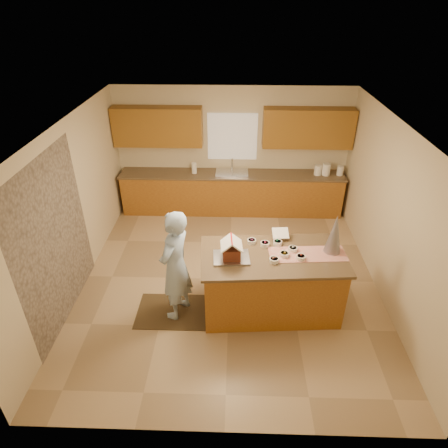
{
  "coord_description": "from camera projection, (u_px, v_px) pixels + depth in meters",
  "views": [
    {
      "loc": [
        0.07,
        -5.32,
        4.34
      ],
      "look_at": [
        -0.1,
        0.2,
        1.0
      ],
      "focal_mm": 31.23,
      "sensor_mm": 36.0,
      "label": 1
    }
  ],
  "objects": [
    {
      "name": "ceiling",
      "position": [
        231.0,
        127.0,
        5.4
      ],
      "size": [
        5.5,
        5.5,
        0.0
      ],
      "primitive_type": "plane",
      "color": "silver",
      "rests_on": "floor"
    },
    {
      "name": "island_top",
      "position": [
        273.0,
        256.0,
        5.67
      ],
      "size": [
        2.17,
        1.24,
        0.04
      ],
      "primitive_type": "cube",
      "rotation": [
        0.0,
        0.0,
        0.07
      ],
      "color": "brown",
      "rests_on": "island_base"
    },
    {
      "name": "back_counter_top",
      "position": [
        232.0,
        174.0,
        8.43
      ],
      "size": [
        4.85,
        0.63,
        0.04
      ],
      "primitive_type": "cube",
      "color": "brown",
      "rests_on": "back_counter_base"
    },
    {
      "name": "paper_towel",
      "position": [
        194.0,
        168.0,
        8.38
      ],
      "size": [
        0.11,
        0.11,
        0.23
      ],
      "primitive_type": "cylinder",
      "color": "white",
      "rests_on": "back_counter_top"
    },
    {
      "name": "boy",
      "position": [
        175.0,
        266.0,
        5.64
      ],
      "size": [
        0.64,
        0.76,
        1.77
      ],
      "primitive_type": "imported",
      "rotation": [
        0.0,
        0.0,
        -1.96
      ],
      "color": "#A6C5EC",
      "rests_on": "rug"
    },
    {
      "name": "back_counter_base",
      "position": [
        232.0,
        193.0,
        8.67
      ],
      "size": [
        4.8,
        0.6,
        0.88
      ],
      "primitive_type": "cube",
      "color": "#9E6720",
      "rests_on": "floor"
    },
    {
      "name": "upper_cabinet_left",
      "position": [
        158.0,
        127.0,
        8.06
      ],
      "size": [
        1.85,
        0.35,
        0.8
      ],
      "primitive_type": "cube",
      "color": "brown",
      "rests_on": "wall_back"
    },
    {
      "name": "sink",
      "position": [
        232.0,
        175.0,
        8.43
      ],
      "size": [
        0.7,
        0.45,
        0.12
      ],
      "primitive_type": "cube",
      "color": "silver",
      "rests_on": "back_counter_top"
    },
    {
      "name": "wall_right",
      "position": [
        391.0,
        214.0,
        6.03
      ],
      "size": [
        5.5,
        5.5,
        0.0
      ],
      "primitive_type": "plane",
      "color": "beige",
      "rests_on": "floor"
    },
    {
      "name": "tinsel_tree",
      "position": [
        335.0,
        234.0,
        5.57
      ],
      "size": [
        0.26,
        0.26,
        0.61
      ],
      "primitive_type": "cone",
      "rotation": [
        0.0,
        0.0,
        0.07
      ],
      "color": "#A7A8B3",
      "rests_on": "island_top"
    },
    {
      "name": "baking_tray",
      "position": [
        231.0,
        258.0,
        5.58
      ],
      "size": [
        0.54,
        0.42,
        0.03
      ],
      "primitive_type": "cube",
      "rotation": [
        0.0,
        0.0,
        0.07
      ],
      "color": "silver",
      "rests_on": "island_top"
    },
    {
      "name": "cookbook",
      "position": [
        280.0,
        233.0,
        5.97
      ],
      "size": [
        0.26,
        0.21,
        0.11
      ],
      "primitive_type": "cube",
      "rotation": [
        -1.13,
        0.0,
        0.07
      ],
      "color": "white",
      "rests_on": "island_top"
    },
    {
      "name": "window_curtain",
      "position": [
        232.0,
        137.0,
        8.27
      ],
      "size": [
        1.05,
        0.03,
        1.0
      ],
      "primitive_type": "cube",
      "color": "white",
      "rests_on": "wall_back"
    },
    {
      "name": "island_base",
      "position": [
        271.0,
        284.0,
        5.93
      ],
      "size": [
        2.08,
        1.15,
        0.98
      ],
      "primitive_type": "cube",
      "rotation": [
        0.0,
        0.0,
        0.07
      ],
      "color": "#9E6720",
      "rests_on": "floor"
    },
    {
      "name": "faucet",
      "position": [
        232.0,
        164.0,
        8.5
      ],
      "size": [
        0.03,
        0.03,
        0.28
      ],
      "primitive_type": "cylinder",
      "color": "silver",
      "rests_on": "back_counter_top"
    },
    {
      "name": "canister_c",
      "position": [
        340.0,
        171.0,
        8.31
      ],
      "size": [
        0.14,
        0.14,
        0.19
      ],
      "primitive_type": "cylinder",
      "color": "white",
      "rests_on": "back_counter_top"
    },
    {
      "name": "wall_left",
      "position": [
        72.0,
        209.0,
        6.17
      ],
      "size": [
        5.5,
        5.5,
        0.0
      ],
      "primitive_type": "plane",
      "color": "beige",
      "rests_on": "floor"
    },
    {
      "name": "wall_back",
      "position": [
        232.0,
        150.0,
        8.45
      ],
      "size": [
        5.5,
        5.5,
        0.0
      ],
      "primitive_type": "plane",
      "color": "beige",
      "rests_on": "floor"
    },
    {
      "name": "gingerbread_house",
      "position": [
        231.0,
        250.0,
        5.51
      ],
      "size": [
        0.33,
        0.33,
        0.32
      ],
      "color": "#602819",
      "rests_on": "baking_tray"
    },
    {
      "name": "floor",
      "position": [
        229.0,
        279.0,
        6.8
      ],
      "size": [
        5.5,
        5.5,
        0.0
      ],
      "primitive_type": "plane",
      "color": "tan",
      "rests_on": "ground"
    },
    {
      "name": "rug",
      "position": [
        176.0,
        311.0,
        6.11
      ],
      "size": [
        1.2,
        0.79,
        0.01
      ],
      "primitive_type": "cube",
      "color": "black",
      "rests_on": "floor"
    },
    {
      "name": "canister_b",
      "position": [
        326.0,
        169.0,
        8.3
      ],
      "size": [
        0.18,
        0.18,
        0.25
      ],
      "primitive_type": "cylinder",
      "color": "white",
      "rests_on": "back_counter_top"
    },
    {
      "name": "table_runner",
      "position": [
        308.0,
        254.0,
        5.67
      ],
      "size": [
        1.14,
        0.48,
        0.01
      ],
      "primitive_type": "cube",
      "rotation": [
        0.0,
        0.0,
        0.07
      ],
      "color": "#B61F0D",
      "rests_on": "island_top"
    },
    {
      "name": "stone_accent",
      "position": [
        55.0,
        243.0,
        5.54
      ],
      "size": [
        0.0,
        2.5,
        2.5
      ],
      "primitive_type": "plane",
      "rotation": [
        1.57,
        0.0,
        1.57
      ],
      "color": "gray",
      "rests_on": "wall_left"
    },
    {
      "name": "wall_front",
      "position": [
        225.0,
        351.0,
        3.75
      ],
      "size": [
        5.5,
        5.5,
        0.0
      ],
      "primitive_type": "plane",
      "color": "beige",
      "rests_on": "floor"
    },
    {
      "name": "upper_cabinet_right",
      "position": [
        308.0,
        128.0,
        7.97
      ],
      "size": [
        1.85,
        0.35,
        0.8
      ],
      "primitive_type": "cube",
      "color": "brown",
      "rests_on": "wall_back"
    },
    {
      "name": "canister_a",
      "position": [
        318.0,
        170.0,
        8.31
      ],
      "size": [
        0.16,
        0.16,
        0.21
      ],
      "primitive_type": "cylinder",
      "color": "white",
      "rests_on": "back_counter_top"
    },
    {
      "name": "candy_bowls",
      "position": [
        278.0,
        250.0,
        5.72
      ],
      "size": [
        0.82,
        0.6,
        0.06
      ],
      "color": "#D62555",
      "rests_on": "island_top"
    }
  ]
}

